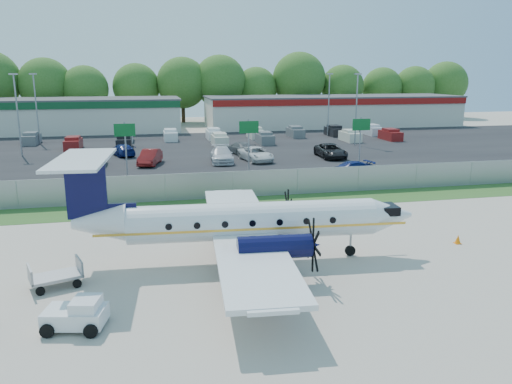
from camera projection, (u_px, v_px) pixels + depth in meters
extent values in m
plane|color=#B7AA9B|center=(282.00, 266.00, 24.11)|extent=(170.00, 170.00, 0.00)
cube|color=#2D561E|center=(238.00, 204.00, 35.51)|extent=(170.00, 4.00, 0.02)
cube|color=black|center=(223.00, 183.00, 42.17)|extent=(170.00, 8.00, 0.02)
cube|color=black|center=(198.00, 148.00, 62.13)|extent=(170.00, 32.00, 0.02)
cube|color=gray|center=(233.00, 185.00, 37.18)|extent=(120.00, 0.02, 1.90)
cube|color=gray|center=(233.00, 172.00, 36.96)|extent=(120.00, 0.06, 0.06)
cube|color=gray|center=(233.00, 197.00, 37.41)|extent=(120.00, 0.06, 0.06)
cube|color=silver|center=(29.00, 117.00, 77.50)|extent=(46.00, 12.00, 5.00)
cube|color=#474749|center=(27.00, 100.00, 76.89)|extent=(46.40, 12.40, 0.24)
cube|color=#0F4723|center=(18.00, 106.00, 71.24)|extent=(46.00, 0.20, 1.00)
cube|color=silver|center=(333.00, 112.00, 87.83)|extent=(44.00, 12.00, 5.00)
cube|color=#474749|center=(333.00, 96.00, 87.22)|extent=(44.40, 12.40, 0.24)
cube|color=maroon|center=(346.00, 102.00, 81.56)|extent=(44.00, 0.20, 1.00)
cylinder|color=gray|center=(126.00, 150.00, 43.74)|extent=(0.14, 0.14, 5.00)
cube|color=#0C5923|center=(125.00, 130.00, 43.18)|extent=(1.80, 0.08, 1.10)
cylinder|color=gray|center=(249.00, 147.00, 46.01)|extent=(0.14, 0.14, 5.00)
cube|color=#0C5923|center=(249.00, 127.00, 45.45)|extent=(1.80, 0.08, 1.10)
cylinder|color=gray|center=(360.00, 143.00, 48.28)|extent=(0.14, 0.14, 5.00)
cube|color=#0C5923|center=(361.00, 125.00, 47.72)|extent=(1.80, 0.08, 1.10)
cylinder|color=gray|center=(18.00, 116.00, 55.05)|extent=(0.18, 0.18, 9.00)
cube|color=gray|center=(13.00, 74.00, 54.01)|extent=(0.90, 0.35, 0.18)
cylinder|color=gray|center=(356.00, 110.00, 63.31)|extent=(0.18, 0.18, 9.00)
cube|color=gray|center=(358.00, 74.00, 62.26)|extent=(0.90, 0.35, 0.18)
cylinder|color=gray|center=(37.00, 110.00, 64.56)|extent=(0.18, 0.18, 9.00)
cube|color=gray|center=(33.00, 74.00, 63.51)|extent=(0.90, 0.35, 0.18)
cylinder|color=gray|center=(329.00, 105.00, 72.82)|extent=(0.18, 0.18, 9.00)
cube|color=gray|center=(330.00, 74.00, 71.77)|extent=(0.90, 0.35, 0.18)
cylinder|color=silver|center=(253.00, 221.00, 24.37)|extent=(12.13, 2.73, 1.83)
cone|color=silver|center=(391.00, 215.00, 25.32)|extent=(2.25, 1.98, 1.83)
cone|color=silver|center=(100.00, 223.00, 23.35)|extent=(2.63, 2.01, 1.83)
cube|color=black|center=(388.00, 209.00, 25.21)|extent=(0.96, 1.31, 0.43)
cube|color=silver|center=(243.00, 232.00, 24.43)|extent=(4.35, 17.12, 0.21)
cylinder|color=black|center=(275.00, 247.00, 21.85)|extent=(3.34, 1.30, 1.06)
cylinder|color=black|center=(257.00, 213.00, 27.22)|extent=(3.34, 1.30, 1.06)
cube|color=black|center=(86.00, 189.00, 22.91)|extent=(1.84, 0.31, 2.79)
cube|color=silver|center=(82.00, 159.00, 22.57)|extent=(2.75, 6.12, 0.13)
cylinder|color=gray|center=(350.00, 244.00, 25.37)|extent=(0.12, 0.12, 1.25)
cylinder|color=black|center=(350.00, 251.00, 25.46)|extent=(0.55, 0.21, 0.54)
cylinder|color=black|center=(251.00, 277.00, 22.02)|extent=(0.64, 0.43, 0.62)
cylinder|color=black|center=(238.00, 237.00, 27.40)|extent=(0.64, 0.43, 0.62)
cube|color=silver|center=(75.00, 316.00, 18.17)|extent=(2.37, 1.72, 0.60)
cube|color=silver|center=(86.00, 304.00, 18.06)|extent=(1.16, 1.29, 0.43)
cube|color=black|center=(97.00, 304.00, 18.05)|extent=(0.36, 0.96, 0.34)
cylinder|color=black|center=(47.00, 331.00, 17.57)|extent=(0.54, 0.30, 0.52)
cylinder|color=black|center=(62.00, 313.00, 18.87)|extent=(0.54, 0.30, 0.52)
cylinder|color=black|center=(91.00, 331.00, 17.56)|extent=(0.54, 0.30, 0.52)
cylinder|color=black|center=(102.00, 313.00, 18.86)|extent=(0.54, 0.30, 0.52)
cube|color=gray|center=(56.00, 276.00, 21.71)|extent=(2.43, 1.90, 0.13)
cube|color=gray|center=(30.00, 274.00, 21.12)|extent=(0.50, 1.24, 0.64)
cube|color=gray|center=(79.00, 265.00, 22.14)|extent=(0.50, 1.24, 0.64)
cylinder|color=black|center=(40.00, 291.00, 20.91)|extent=(0.40, 0.25, 0.38)
cylinder|color=black|center=(36.00, 282.00, 21.88)|extent=(0.40, 0.25, 0.38)
cylinder|color=black|center=(77.00, 284.00, 21.66)|extent=(0.40, 0.25, 0.38)
cylinder|color=black|center=(72.00, 275.00, 22.64)|extent=(0.40, 0.25, 0.38)
cube|color=gray|center=(261.00, 262.00, 23.32)|extent=(2.36, 1.59, 0.13)
cube|color=gray|center=(240.00, 258.00, 22.90)|extent=(0.25, 1.33, 0.66)
cube|color=gray|center=(282.00, 253.00, 23.58)|extent=(0.25, 1.33, 0.66)
cylinder|color=black|center=(250.00, 275.00, 22.58)|extent=(0.41, 0.18, 0.40)
cylinder|color=black|center=(242.00, 265.00, 23.70)|extent=(0.41, 0.18, 0.40)
cylinder|color=black|center=(282.00, 271.00, 23.08)|extent=(0.41, 0.18, 0.40)
cylinder|color=black|center=(272.00, 261.00, 24.20)|extent=(0.41, 0.18, 0.40)
cone|color=orange|center=(458.00, 239.00, 27.29)|extent=(0.33, 0.33, 0.49)
cube|color=orange|center=(458.00, 243.00, 27.35)|extent=(0.35, 0.35, 0.03)
cone|color=orange|center=(258.00, 235.00, 27.84)|extent=(0.39, 0.39, 0.59)
cube|color=orange|center=(258.00, 240.00, 27.91)|extent=(0.41, 0.41, 0.03)
imported|color=navy|center=(349.00, 176.00, 45.24)|extent=(4.73, 2.50, 1.31)
imported|color=silver|center=(94.00, 167.00, 49.58)|extent=(2.12, 5.27, 1.70)
imported|color=maroon|center=(150.00, 165.00, 50.85)|extent=(2.72, 4.95, 1.55)
imported|color=silver|center=(222.00, 162.00, 52.19)|extent=(2.70, 5.67, 1.59)
imported|color=silver|center=(256.00, 161.00, 52.99)|extent=(3.37, 5.66, 1.47)
imported|color=black|center=(330.00, 158.00, 55.04)|extent=(2.72, 5.57, 1.52)
imported|color=navy|center=(123.00, 156.00, 56.31)|extent=(3.32, 4.90, 1.32)
imported|color=#595B5E|center=(240.00, 154.00, 57.68)|extent=(2.97, 5.22, 1.43)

